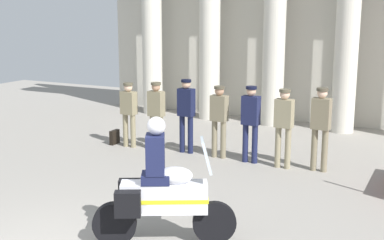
{
  "coord_description": "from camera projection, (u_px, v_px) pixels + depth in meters",
  "views": [
    {
      "loc": [
        4.59,
        -4.85,
        3.36
      ],
      "look_at": [
        0.42,
        3.51,
        1.37
      ],
      "focal_mm": 48.59,
      "sensor_mm": 36.0,
      "label": 1
    }
  ],
  "objects": [
    {
      "name": "officer_in_row_4",
      "position": [
        251.0,
        118.0,
        11.44
      ],
      "size": [
        0.4,
        0.25,
        1.72
      ],
      "rotation": [
        0.0,
        0.0,
        3.06
      ],
      "color": "#191E42",
      "rests_on": "ground_plane"
    },
    {
      "name": "officer_in_row_3",
      "position": [
        219.0,
        116.0,
        11.83
      ],
      "size": [
        0.4,
        0.25,
        1.67
      ],
      "rotation": [
        0.0,
        0.0,
        3.06
      ],
      "color": "#7A7056",
      "rests_on": "ground_plane"
    },
    {
      "name": "colonnade_backdrop",
      "position": [
        281.0,
        6.0,
        15.25
      ],
      "size": [
        11.89,
        1.49,
        6.59
      ],
      "color": "beige",
      "rests_on": "ground_plane"
    },
    {
      "name": "officer_in_row_1",
      "position": [
        156.0,
        111.0,
        12.47
      ],
      "size": [
        0.4,
        0.25,
        1.67
      ],
      "rotation": [
        0.0,
        0.0,
        3.06
      ],
      "color": "#847A5B",
      "rests_on": "ground_plane"
    },
    {
      "name": "officer_in_row_2",
      "position": [
        186.0,
        110.0,
        12.23
      ],
      "size": [
        0.4,
        0.25,
        1.76
      ],
      "rotation": [
        0.0,
        0.0,
        3.06
      ],
      "color": "#141938",
      "rests_on": "ground_plane"
    },
    {
      "name": "briefcase_on_ground",
      "position": [
        115.0,
        137.0,
        13.2
      ],
      "size": [
        0.1,
        0.32,
        0.36
      ],
      "primitive_type": "cube",
      "color": "black",
      "rests_on": "ground_plane"
    },
    {
      "name": "officer_in_row_0",
      "position": [
        129.0,
        109.0,
        12.78
      ],
      "size": [
        0.4,
        0.25,
        1.61
      ],
      "rotation": [
        0.0,
        0.0,
        3.06
      ],
      "color": "#847A5B",
      "rests_on": "ground_plane"
    },
    {
      "name": "officer_in_row_6",
      "position": [
        321.0,
        123.0,
        10.81
      ],
      "size": [
        0.4,
        0.25,
        1.78
      ],
      "rotation": [
        0.0,
        0.0,
        3.06
      ],
      "color": "#7A7056",
      "rests_on": "ground_plane"
    },
    {
      "name": "motorcycle_with_rider",
      "position": [
        159.0,
        192.0,
        7.44
      ],
      "size": [
        1.9,
        1.16,
        1.9
      ],
      "rotation": [
        0.0,
        0.0,
        0.49
      ],
      "color": "black",
      "rests_on": "ground_plane"
    },
    {
      "name": "officer_in_row_5",
      "position": [
        284.0,
        122.0,
        11.04
      ],
      "size": [
        0.4,
        0.25,
        1.72
      ],
      "rotation": [
        0.0,
        0.0,
        3.06
      ],
      "color": "gray",
      "rests_on": "ground_plane"
    }
  ]
}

